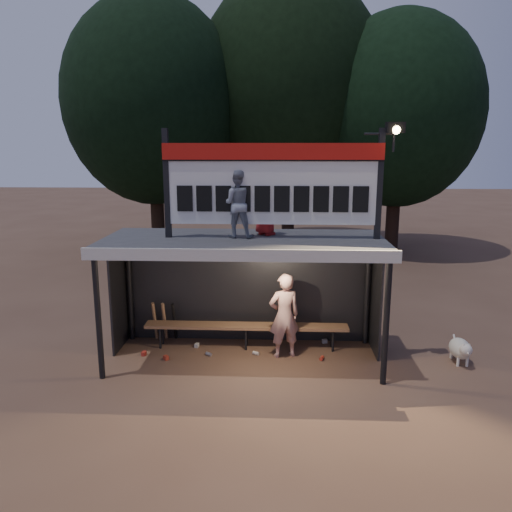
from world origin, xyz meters
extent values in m
plane|color=#523729|center=(0.00, 0.00, 0.00)|extent=(80.00, 80.00, 0.00)
imported|color=silver|center=(0.74, 0.16, 0.81)|extent=(0.68, 0.55, 1.62)
imported|color=gray|center=(-0.11, 0.03, 2.92)|extent=(0.62, 0.50, 1.20)
imported|color=#A51919|center=(0.38, 0.33, 2.83)|extent=(0.58, 0.58, 1.02)
cube|color=#3A3A3C|center=(0.00, 0.00, 2.26)|extent=(5.00, 2.00, 0.12)
cube|color=silver|center=(0.00, -1.02, 2.22)|extent=(5.10, 0.06, 0.20)
cylinder|color=black|center=(-2.40, -0.90, 1.10)|extent=(0.10, 0.10, 2.20)
cylinder|color=black|center=(2.40, -0.90, 1.10)|extent=(0.10, 0.10, 2.20)
cylinder|color=black|center=(-2.40, 0.90, 1.10)|extent=(0.10, 0.10, 2.20)
cylinder|color=black|center=(2.40, 0.90, 1.10)|extent=(0.10, 0.10, 2.20)
cube|color=black|center=(0.00, 1.00, 1.10)|extent=(5.00, 0.04, 2.20)
cube|color=black|center=(-2.50, 0.50, 1.10)|extent=(0.04, 1.00, 2.20)
cube|color=black|center=(2.50, 0.50, 1.10)|extent=(0.04, 1.00, 2.20)
cylinder|color=black|center=(0.00, 1.00, 2.15)|extent=(5.00, 0.06, 0.06)
cube|color=black|center=(-1.35, 0.00, 3.27)|extent=(0.10, 0.10, 1.90)
cube|color=black|center=(2.35, 0.00, 3.27)|extent=(0.10, 0.10, 1.90)
cube|color=silver|center=(0.50, 0.00, 3.27)|extent=(3.80, 0.08, 1.40)
cube|color=red|center=(0.50, -0.05, 3.83)|extent=(3.80, 0.04, 0.28)
cube|color=black|center=(0.50, -0.06, 3.68)|extent=(3.80, 0.02, 0.03)
cube|color=black|center=(-1.03, -0.05, 3.02)|extent=(0.27, 0.03, 0.45)
cube|color=black|center=(-0.69, -0.05, 3.02)|extent=(0.27, 0.03, 0.45)
cube|color=black|center=(-0.35, -0.05, 3.02)|extent=(0.27, 0.03, 0.45)
cube|color=black|center=(-0.01, -0.05, 3.02)|extent=(0.27, 0.03, 0.45)
cube|color=black|center=(0.33, -0.05, 3.02)|extent=(0.27, 0.03, 0.45)
cube|color=black|center=(0.67, -0.05, 3.02)|extent=(0.27, 0.03, 0.45)
cube|color=black|center=(1.01, -0.05, 3.02)|extent=(0.27, 0.03, 0.45)
cube|color=black|center=(1.35, -0.05, 3.02)|extent=(0.27, 0.03, 0.45)
cube|color=black|center=(1.69, -0.05, 3.02)|extent=(0.27, 0.03, 0.45)
cube|color=black|center=(2.03, -0.05, 3.02)|extent=(0.27, 0.03, 0.45)
cylinder|color=black|center=(2.30, 0.00, 4.12)|extent=(0.50, 0.04, 0.04)
cylinder|color=black|center=(2.55, 0.00, 3.97)|extent=(0.04, 0.04, 0.30)
cube|color=black|center=(2.55, -0.05, 4.22)|extent=(0.30, 0.22, 0.18)
sphere|color=#FFD88C|center=(2.55, -0.14, 4.18)|extent=(0.14, 0.14, 0.14)
cube|color=#8D6342|center=(0.00, 0.55, 0.45)|extent=(4.00, 0.35, 0.06)
cylinder|color=black|center=(-1.70, 0.43, 0.23)|extent=(0.05, 0.05, 0.45)
cylinder|color=black|center=(-1.70, 0.67, 0.23)|extent=(0.05, 0.05, 0.45)
cylinder|color=black|center=(0.00, 0.43, 0.23)|extent=(0.05, 0.05, 0.45)
cylinder|color=black|center=(0.00, 0.67, 0.23)|extent=(0.05, 0.05, 0.45)
cylinder|color=black|center=(1.70, 0.43, 0.23)|extent=(0.05, 0.05, 0.45)
cylinder|color=black|center=(1.70, 0.67, 0.23)|extent=(0.05, 0.05, 0.45)
cylinder|color=black|center=(-4.00, 10.00, 1.87)|extent=(0.50, 0.50, 3.74)
ellipsoid|color=black|center=(-4.00, 10.00, 5.53)|extent=(6.46, 6.46, 7.48)
cylinder|color=black|center=(1.00, 11.50, 2.09)|extent=(0.50, 0.50, 4.18)
ellipsoid|color=black|center=(1.00, 11.50, 6.18)|extent=(7.22, 7.22, 8.36)
cylinder|color=black|center=(5.00, 10.50, 1.76)|extent=(0.50, 0.50, 3.52)
ellipsoid|color=black|center=(5.00, 10.50, 5.20)|extent=(6.08, 6.08, 7.04)
ellipsoid|color=beige|center=(3.98, 0.04, 0.27)|extent=(0.36, 0.58, 0.36)
sphere|color=silver|center=(3.98, -0.24, 0.36)|extent=(0.22, 0.22, 0.22)
cone|color=beige|center=(3.98, -0.34, 0.34)|extent=(0.10, 0.10, 0.10)
cone|color=silver|center=(3.93, -0.26, 0.46)|extent=(0.06, 0.06, 0.07)
cone|color=beige|center=(4.03, -0.26, 0.46)|extent=(0.06, 0.06, 0.07)
cylinder|color=white|center=(3.90, -0.14, 0.09)|extent=(0.05, 0.05, 0.18)
cylinder|color=silver|center=(4.06, -0.14, 0.09)|extent=(0.05, 0.05, 0.18)
cylinder|color=beige|center=(3.90, 0.22, 0.09)|extent=(0.05, 0.05, 0.18)
cylinder|color=beige|center=(4.06, 0.22, 0.09)|extent=(0.05, 0.05, 0.18)
cylinder|color=beige|center=(3.98, 0.34, 0.34)|extent=(0.04, 0.16, 0.14)
cylinder|color=#936945|center=(-1.89, 0.82, 0.43)|extent=(0.07, 0.27, 0.84)
cylinder|color=#936744|center=(-1.69, 0.82, 0.43)|extent=(0.06, 0.30, 0.83)
cylinder|color=black|center=(-1.49, 0.82, 0.43)|extent=(0.08, 0.33, 0.83)
cube|color=#A1251B|center=(-1.94, 0.07, 0.04)|extent=(0.09, 0.11, 0.08)
cylinder|color=silver|center=(-0.69, 0.11, 0.04)|extent=(0.13, 0.13, 0.07)
cube|color=beige|center=(-0.99, 0.52, 0.04)|extent=(0.09, 0.12, 0.08)
cylinder|color=#B22D1E|center=(1.45, 0.02, 0.04)|extent=(0.10, 0.14, 0.07)
cube|color=#ACACB0|center=(1.58, 0.85, 0.04)|extent=(0.11, 0.09, 0.08)
cylinder|color=beige|center=(0.21, 0.19, 0.04)|extent=(0.14, 0.12, 0.07)
cube|color=#A52E1C|center=(-1.47, -0.10, 0.04)|extent=(0.12, 0.12, 0.08)
camera|label=1|loc=(0.61, -8.74, 3.90)|focal=35.00mm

